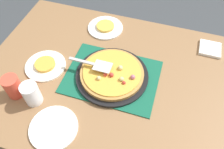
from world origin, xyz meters
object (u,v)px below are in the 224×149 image
object	(u,v)px
pizza	(112,73)
plate_near_left	(46,66)
plate_side	(54,128)
served_slice_right	(105,26)
pizza_pan	(112,75)
cup_corner	(32,94)
plate_far_right	(105,28)
served_slice_left	(45,64)
cup_far	(13,87)
napkin_stack	(210,49)
pizza_server	(94,64)

from	to	relation	value
pizza	plate_near_left	world-z (taller)	pizza
plate_side	served_slice_right	distance (m)	0.71
plate_side	pizza_pan	bearing A→B (deg)	-114.62
served_slice_right	cup_corner	distance (m)	0.63
served_slice_right	pizza_pan	bearing A→B (deg)	113.86
plate_far_right	plate_side	bearing A→B (deg)	89.46
plate_near_left	plate_side	size ratio (longest dim) A/B	1.00
served_slice_left	cup_far	distance (m)	0.21
plate_side	napkin_stack	world-z (taller)	napkin_stack
cup_corner	plate_near_left	bearing A→B (deg)	-76.00
plate_side	cup_far	world-z (taller)	cup_far
plate_near_left	cup_corner	bearing A→B (deg)	104.00
served_slice_left	napkin_stack	distance (m)	0.94
plate_side	plate_near_left	bearing A→B (deg)	-56.68
plate_side	pizza_server	distance (m)	0.37
cup_far	cup_corner	distance (m)	0.11
plate_side	napkin_stack	xyz separation A→B (m)	(-0.64, -0.71, 0.00)
plate_far_right	cup_corner	bearing A→B (deg)	75.14
pizza_server	pizza	bearing A→B (deg)	179.75
plate_far_right	cup_far	world-z (taller)	cup_far
pizza	served_slice_left	world-z (taller)	pizza
pizza_pan	served_slice_left	distance (m)	0.37
plate_near_left	pizza_server	bearing A→B (deg)	-171.39
plate_side	served_slice_right	world-z (taller)	served_slice_right
plate_far_right	served_slice_left	distance (m)	0.45
pizza	cup_corner	xyz separation A→B (m)	(0.32, 0.25, 0.03)
pizza_server	plate_near_left	bearing A→B (deg)	8.61
served_slice_right	plate_near_left	bearing A→B (deg)	61.61
cup_far	napkin_stack	distance (m)	1.09
plate_near_left	pizza_server	size ratio (longest dim) A/B	0.96
served_slice_left	cup_far	xyz separation A→B (m)	(0.05, 0.20, 0.04)
plate_side	served_slice_left	xyz separation A→B (m)	(0.21, -0.31, 0.01)
plate_near_left	pizza_server	world-z (taller)	pizza_server
served_slice_left	pizza	bearing A→B (deg)	-173.74
plate_side	served_slice_right	bearing A→B (deg)	-90.54
pizza	served_slice_left	size ratio (longest dim) A/B	3.00
cup_far	napkin_stack	world-z (taller)	cup_far
cup_far	plate_side	bearing A→B (deg)	156.46
plate_side	pizza_server	world-z (taller)	pizza_server
plate_far_right	served_slice_left	bearing A→B (deg)	61.61
served_slice_right	plate_side	bearing A→B (deg)	89.46
pizza_server	napkin_stack	size ratio (longest dim) A/B	1.92
pizza_pan	cup_far	bearing A→B (deg)	29.86
served_slice_left	plate_side	bearing A→B (deg)	123.32
plate_near_left	cup_far	xyz separation A→B (m)	(0.05, 0.20, 0.06)
plate_far_right	cup_far	xyz separation A→B (m)	(0.27, 0.59, 0.06)
pizza	plate_near_left	distance (m)	0.37
plate_side	plate_far_right	bearing A→B (deg)	-90.54
napkin_stack	cup_far	bearing A→B (deg)	33.65
cup_far	napkin_stack	bearing A→B (deg)	-146.35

